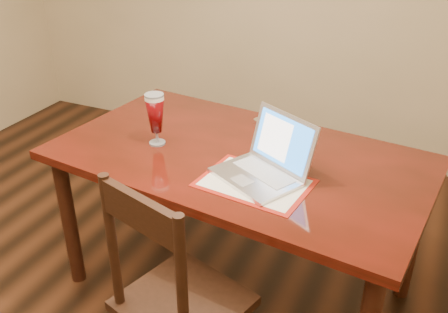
% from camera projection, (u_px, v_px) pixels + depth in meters
% --- Properties ---
extents(dining_table, '(1.87, 1.20, 1.09)m').
position_uv_depth(dining_table, '(238.00, 171.00, 2.43)').
color(dining_table, '#51110A').
rests_on(dining_table, ground).
extents(dining_chair, '(0.56, 0.55, 1.08)m').
position_uv_depth(dining_chair, '(176.00, 301.00, 1.98)').
color(dining_chair, black).
rests_on(dining_chair, ground).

